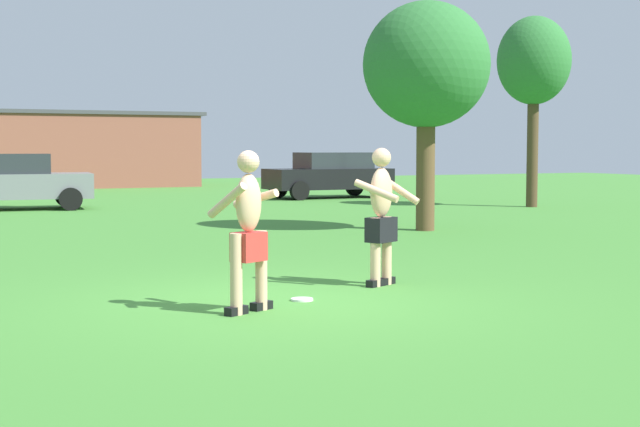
# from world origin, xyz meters

# --- Properties ---
(ground_plane) EXTENTS (80.00, 80.00, 0.00)m
(ground_plane) POSITION_xyz_m (0.00, 0.00, 0.00)
(ground_plane) COLOR #428433
(player_near) EXTENTS (0.73, 0.74, 1.73)m
(player_near) POSITION_xyz_m (-0.50, -0.43, 0.91)
(player_near) COLOR black
(player_near) RESTS_ON ground_plane
(player_in_black) EXTENTS (0.88, 0.72, 1.75)m
(player_in_black) POSITION_xyz_m (1.72, 0.62, 0.94)
(player_in_black) COLOR black
(player_in_black) RESTS_ON ground_plane
(frisbee) EXTENTS (0.26, 0.26, 0.03)m
(frisbee) POSITION_xyz_m (0.32, 0.01, 0.01)
(frisbee) COLOR white
(frisbee) RESTS_ON ground_plane
(car_black_near_post) EXTENTS (4.30, 2.02, 1.58)m
(car_black_near_post) POSITION_xyz_m (10.11, 19.16, 0.82)
(car_black_near_post) COLOR black
(car_black_near_post) RESTS_ON ground_plane
(car_gray_mid_lot) EXTENTS (4.47, 2.40, 1.58)m
(car_gray_mid_lot) POSITION_xyz_m (-0.68, 17.58, 0.82)
(car_gray_mid_lot) COLOR slate
(car_gray_mid_lot) RESTS_ON ground_plane
(outbuilding_behind_lot) EXTENTS (12.44, 4.64, 3.32)m
(outbuilding_behind_lot) POSITION_xyz_m (2.99, 32.01, 1.66)
(outbuilding_behind_lot) COLOR brown
(outbuilding_behind_lot) RESTS_ON ground_plane
(tree_left_field) EXTENTS (2.15, 2.15, 5.58)m
(tree_left_field) POSITION_xyz_m (13.36, 12.24, 4.22)
(tree_left_field) COLOR #4C3823
(tree_left_field) RESTS_ON ground_plane
(tree_right_field) EXTENTS (2.67, 2.67, 4.81)m
(tree_right_field) POSITION_xyz_m (6.39, 7.03, 3.45)
(tree_right_field) COLOR brown
(tree_right_field) RESTS_ON ground_plane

